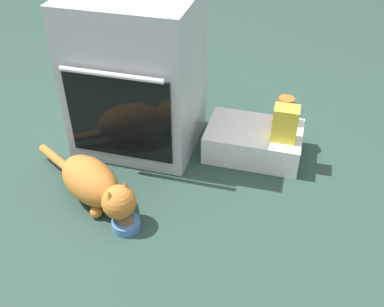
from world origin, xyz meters
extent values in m
plane|color=#284238|center=(0.00, 0.00, 0.00)|extent=(8.00, 8.00, 0.00)
cube|color=#B7BABF|center=(-0.10, 0.42, 0.40)|extent=(0.60, 0.50, 0.80)
cube|color=black|center=(-0.10, 0.16, 0.30)|extent=(0.51, 0.01, 0.44)
cylinder|color=silver|center=(-0.10, 0.13, 0.54)|extent=(0.48, 0.02, 0.02)
cube|color=white|center=(0.51, 0.45, 0.08)|extent=(0.48, 0.32, 0.15)
cylinder|color=#4C7AB7|center=(0.07, -0.22, 0.02)|extent=(0.12, 0.12, 0.04)
sphere|color=brown|center=(0.07, -0.22, 0.04)|extent=(0.07, 0.07, 0.07)
ellipsoid|color=#C6752D|center=(-0.15, -0.10, 0.11)|extent=(0.40, 0.35, 0.20)
sphere|color=#C6752D|center=(0.04, -0.21, 0.13)|extent=(0.15, 0.15, 0.15)
cone|color=#C6752D|center=(0.06, -0.17, 0.18)|extent=(0.05, 0.05, 0.07)
cone|color=#C6752D|center=(0.02, -0.24, 0.18)|extent=(0.05, 0.05, 0.07)
cylinder|color=#C6752D|center=(-0.40, 0.05, 0.06)|extent=(0.28, 0.19, 0.05)
sphere|color=#C6752D|center=(-0.03, -0.10, 0.03)|extent=(0.06, 0.06, 0.06)
sphere|color=#C6752D|center=(-0.08, -0.20, 0.03)|extent=(0.06, 0.06, 0.06)
cylinder|color=#D16023|center=(0.65, 0.56, 0.22)|extent=(0.08, 0.08, 0.14)
cube|color=yellow|center=(0.66, 0.40, 0.24)|extent=(0.12, 0.09, 0.18)
camera|label=1|loc=(0.69, -1.45, 1.44)|focal=41.73mm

